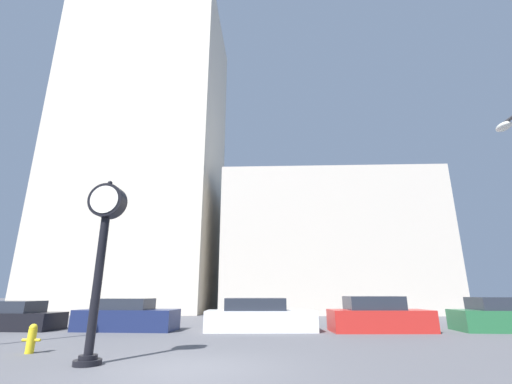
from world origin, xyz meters
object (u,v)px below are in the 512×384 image
Objects in this scene: car_navy at (127,317)px; fire_hydrant_near at (32,338)px; car_white at (259,317)px; car_red at (378,317)px; car_black at (16,318)px; car_green at (512,317)px; street_clock at (103,239)px.

car_navy reaches higher than fire_hydrant_near.
car_navy is 5.72× the size of fire_hydrant_near.
car_white is at bearing 43.79° from fire_hydrant_near.
car_black is at bearing 176.90° from car_red.
car_white is 1.13× the size of car_red.
car_black is at bearing -177.00° from car_green.
car_green reaches higher than car_black.
car_green is at bearing 3.72° from car_black.
car_white is (11.03, -0.07, 0.06)m from car_black.
car_white is at bearing -176.10° from car_green.
street_clock is at bearing -119.94° from car_white.
street_clock is 1.02× the size of car_navy.
street_clock reaches higher than car_black.
car_navy is 16.89m from car_green.
car_navy is 5.92m from car_white.
car_red is at bearing 2.09° from car_navy.
street_clock is at bearing -150.01° from car_green.
car_white is 6.34× the size of fire_hydrant_near.
car_navy reaches higher than car_black.
car_black is 5.11m from car_navy.
fire_hydrant_near is (-11.32, -5.87, -0.23)m from car_red.
street_clock is 1.14× the size of car_black.
car_green is at bearing -1.57° from car_white.
car_black is 7.71m from fire_hydrant_near.
car_black is 0.91× the size of car_red.
car_green is (16.88, 0.27, 0.02)m from car_navy.
car_navy is 0.90× the size of car_white.
car_white is 5.15m from car_red.
car_white is at bearing 176.86° from car_red.
car_red is (8.91, 7.36, -2.30)m from street_clock.
fire_hydrant_near is at bearing -157.68° from car_green.
car_navy is at bearing 2.47° from car_black.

